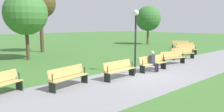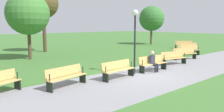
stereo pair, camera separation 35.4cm
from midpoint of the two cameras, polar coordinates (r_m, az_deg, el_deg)
The scene contains 15 objects.
ground_plane at distance 11.99m, azimuth 7.71°, elevation -4.92°, with size 120.00×120.00×0.00m, color #3D6B2D.
path_paving at distance 11.57m, azimuth 10.23°, elevation -5.45°, with size 45.08×4.51×0.01m, color gray.
bench_0 at distance 26.26m, azimuth 18.79°, elevation 2.91°, with size 1.77×1.71×0.89m.
bench_1 at distance 23.55m, azimuth 19.79°, elevation 2.30°, with size 1.90×1.54×0.89m.
bench_2 at distance 20.81m, azimuth 20.01°, elevation 1.57°, with size 1.98×1.34×0.89m.
bench_3 at distance 18.08m, azimuth 19.12°, elevation 0.68°, with size 2.03×1.11×0.89m.
bench_4 at distance 15.44m, azimuth 16.54°, elevation -0.42°, with size 2.05×0.87×0.89m.
bench_5 at distance 13.01m, azimuth 11.40°, elevation -1.81°, with size 2.02×0.61×0.89m.
bench_6 at distance 10.99m, azimuth 2.51°, elevation -3.49°, with size 2.02×0.61×0.89m.
bench_7 at distance 9.69m, azimuth -10.98°, elevation -5.24°, with size 2.05×0.87×0.89m.
person_seated at distance 12.81m, azimuth 11.58°, elevation -1.26°, with size 0.35×0.53×1.20m.
tree_1 at distance 22.78m, azimuth -17.26°, elevation 13.00°, with size 2.96×2.96×6.28m.
tree_2 at distance 18.13m, azimuth -20.76°, elevation 10.41°, with size 3.31×3.31×5.23m.
tree_3 at distance 30.79m, azimuth 10.74°, elevation 9.68°, with size 3.45×3.45×5.31m.
lamp_post at distance 11.86m, azimuth 6.94°, elevation 7.11°, with size 0.32×0.32×3.52m.
Camera 2 is at (8.65, 7.82, 2.71)m, focal length 34.67 mm.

